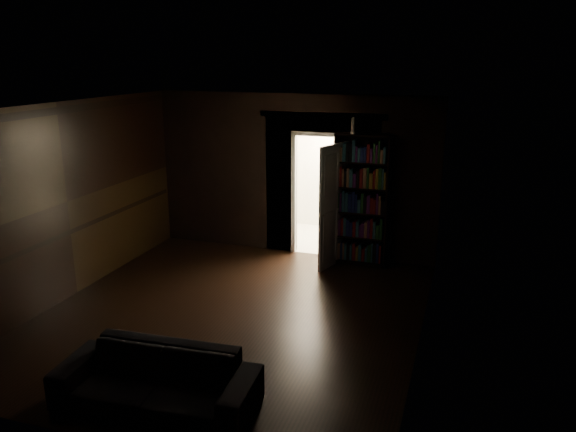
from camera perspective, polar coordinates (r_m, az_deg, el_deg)
name	(u,v)px	position (r m, az deg, el deg)	size (l,w,h in m)	color
ground	(231,316)	(7.78, -5.83, -10.06)	(5.50, 5.50, 0.00)	black
room_walls	(257,179)	(8.17, -3.16, 3.79)	(5.02, 5.61, 2.84)	black
kitchen_alcove	(336,175)	(10.73, 4.90, 4.14)	(2.20, 1.80, 2.60)	#BAB4A2
sofa	(156,372)	(5.91, -13.27, -15.18)	(2.01, 0.87, 0.77)	black
bookshelf	(361,200)	(9.35, 7.45, 1.58)	(0.90, 0.32, 2.20)	black
refrigerator	(368,195)	(10.85, 8.13, 2.08)	(0.74, 0.68, 1.65)	white
door	(334,206)	(9.24, 4.67, 1.01)	(0.85, 0.05, 2.05)	white
figurine	(353,126)	(9.08, 6.63, 9.11)	(0.09, 0.09, 0.27)	silver
bottles	(373,146)	(10.63, 8.63, 7.02)	(0.64, 0.08, 0.26)	black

